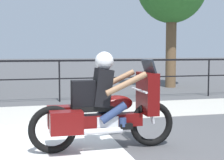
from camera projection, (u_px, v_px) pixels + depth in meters
ground_plane at (94, 150)px, 5.45m from camera, size 120.00×120.00×0.00m
sidewalk_band at (67, 112)px, 8.73m from camera, size 44.00×2.40×0.01m
crosswalk_band at (33, 158)px, 5.02m from camera, size 2.84×6.00×0.01m
fence_railing at (59, 69)px, 10.46m from camera, size 36.00×0.05×1.29m
motorcycle at (104, 107)px, 5.41m from camera, size 2.35×0.76×1.56m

